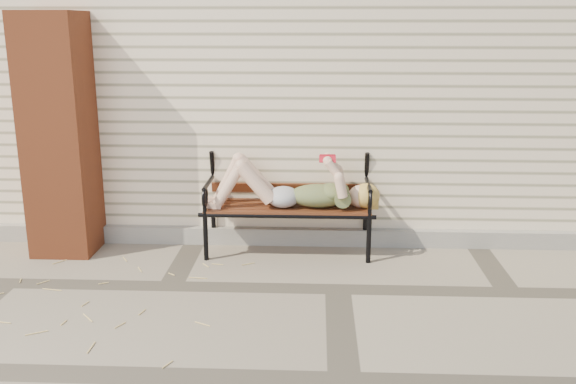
{
  "coord_description": "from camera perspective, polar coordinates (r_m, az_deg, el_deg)",
  "views": [
    {
      "loc": [
        -0.17,
        -4.41,
        1.92
      ],
      "look_at": [
        -0.4,
        0.57,
        0.59
      ],
      "focal_mm": 40.0,
      "sensor_mm": 36.0,
      "label": 1
    }
  ],
  "objects": [
    {
      "name": "reading_woman",
      "position": [
        5.32,
        0.11,
        0.42
      ],
      "size": [
        1.43,
        0.33,
        0.45
      ],
      "color": "#0A3547",
      "rests_on": "ground"
    },
    {
      "name": "ground",
      "position": [
        4.81,
        4.46,
        -8.61
      ],
      "size": [
        80.0,
        80.0,
        0.0
      ],
      "primitive_type": "plane",
      "color": "gray",
      "rests_on": "ground"
    },
    {
      "name": "straw_scatter",
      "position": [
        4.74,
        -17.09,
        -9.55
      ],
      "size": [
        2.97,
        1.67,
        0.01
      ],
      "color": "#E7C570",
      "rests_on": "ground"
    },
    {
      "name": "foundation_strip",
      "position": [
        5.68,
        4.18,
        -4.01
      ],
      "size": [
        8.0,
        0.1,
        0.15
      ],
      "primitive_type": "cube",
      "color": "#A39D94",
      "rests_on": "ground"
    },
    {
      "name": "garden_bench",
      "position": [
        5.44,
        0.03,
        0.4
      ],
      "size": [
        1.52,
        0.6,
        0.98
      ],
      "color": "black",
      "rests_on": "ground"
    },
    {
      "name": "brick_pillar",
      "position": [
        5.65,
        -19.65,
        4.73
      ],
      "size": [
        0.5,
        0.5,
        2.0
      ],
      "primitive_type": "cube",
      "color": "#944121",
      "rests_on": "ground"
    },
    {
      "name": "house_wall",
      "position": [
        7.42,
        3.98,
        11.68
      ],
      "size": [
        8.0,
        4.0,
        3.0
      ],
      "primitive_type": "cube",
      "color": "#F7E0C1",
      "rests_on": "ground"
    }
  ]
}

